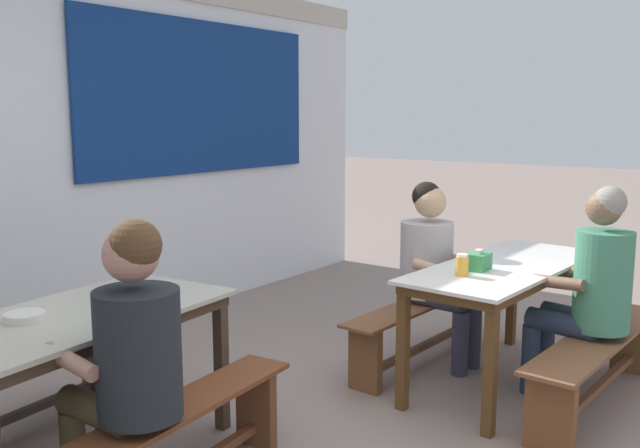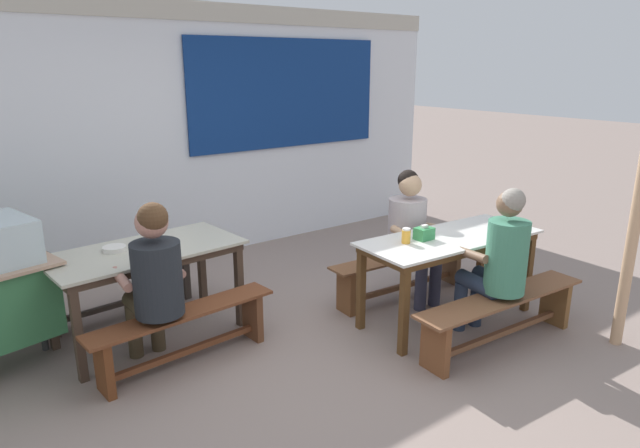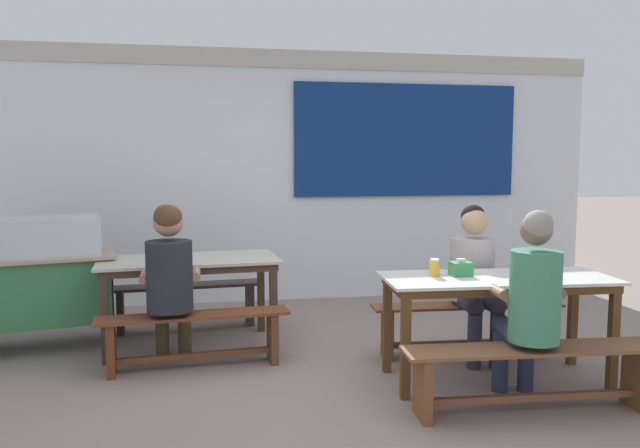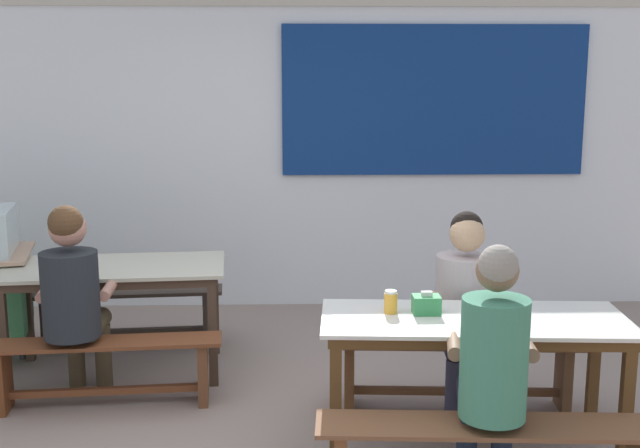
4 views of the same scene
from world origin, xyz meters
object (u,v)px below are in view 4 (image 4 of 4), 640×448
dining_table_far (114,277)px  tissue_box (426,304)px  person_near_front (493,360)px  bench_near_back (456,365)px  person_right_near_table (466,300)px  bench_far_front (104,364)px  person_left_back_turned (73,292)px  soup_bowl (86,260)px  condiment_jar (391,302)px  dining_table_near (474,332)px  bench_far_back (128,309)px

dining_table_far → tissue_box: size_ratio=10.40×
person_near_front → tissue_box: size_ratio=8.68×
bench_near_back → person_right_near_table: 0.44m
bench_far_front → person_near_front: 2.48m
person_left_back_turned → tissue_box: (2.09, -0.63, 0.09)m
person_near_front → soup_bowl: bearing=142.4°
person_left_back_turned → soup_bowl: bearing=97.5°
dining_table_far → condiment_jar: bearing=-33.0°
dining_table_near → person_left_back_turned: 2.45m
bench_near_back → tissue_box: bearing=-119.1°
bench_far_back → bench_near_back: same height
bench_near_back → condiment_jar: condiment_jar is taller
bench_far_front → person_right_near_table: bearing=-3.3°
dining_table_far → person_near_front: (2.19, -1.76, 0.03)m
condiment_jar → person_right_near_table: bearing=40.5°
dining_table_near → person_near_front: (-0.03, -0.52, 0.03)m
dining_table_far → condiment_jar: condiment_jar is taller
dining_table_near → condiment_jar: size_ratio=13.27×
person_left_back_turned → person_near_front: 2.62m
dining_table_far → bench_far_back: size_ratio=1.06×
bench_far_back → condiment_jar: 2.58m
dining_table_near → person_right_near_table: bearing=82.7°
person_near_front → tissue_box: (-0.22, 0.59, 0.10)m
tissue_box → condiment_jar: condiment_jar is taller
bench_far_front → dining_table_near: bearing=-16.9°
person_right_near_table → condiment_jar: (-0.51, -0.44, 0.12)m
person_right_near_table → person_near_front: (-0.09, -1.05, 0.01)m
person_right_near_table → soup_bowl: bearing=162.3°
condiment_jar → soup_bowl: size_ratio=0.71×
dining_table_near → bench_far_front: 2.30m
bench_far_back → tissue_box: bearing=-41.1°
bench_far_back → bench_far_front: 1.18m
bench_far_back → person_near_front: person_near_front is taller
person_right_near_table → tissue_box: bearing=-124.9°
bench_far_back → person_near_front: 3.28m
bench_near_back → soup_bowl: bearing=163.3°
person_left_back_turned → soup_bowl: person_left_back_turned is taller
dining_table_near → condiment_jar: 0.48m
bench_near_back → condiment_jar: bearing=-134.1°
person_right_near_table → bench_near_back: bearing=119.7°
person_right_near_table → condiment_jar: size_ratio=9.83×
dining_table_far → condiment_jar: size_ratio=12.28×
person_left_back_turned → condiment_jar: 2.00m
bench_near_back → person_left_back_turned: bearing=177.2°
bench_far_front → person_near_front: person_near_front is taller
bench_far_back → bench_near_back: (2.30, -1.25, -0.01)m
bench_far_front → soup_bowl: soup_bowl is taller
condiment_jar → person_near_front: bearing=-55.8°
person_left_back_turned → condiment_jar: bearing=-17.8°
dining_table_near → bench_far_front: bearing=163.1°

